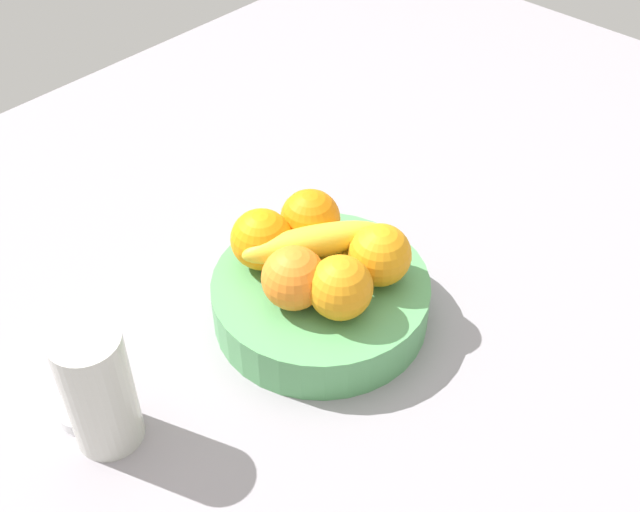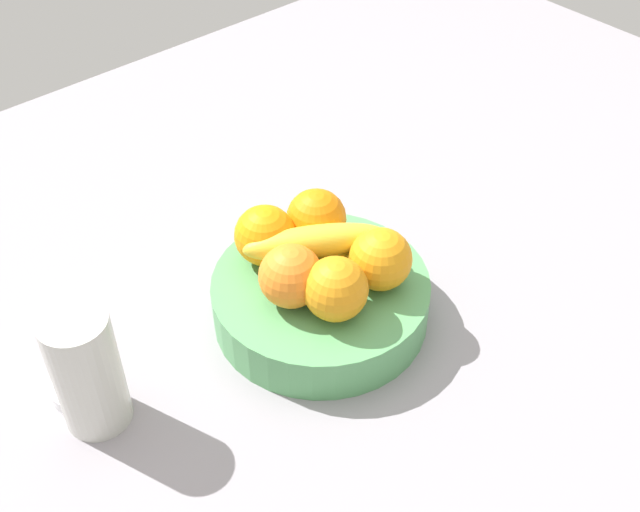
% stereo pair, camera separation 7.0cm
% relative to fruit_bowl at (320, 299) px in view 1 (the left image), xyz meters
% --- Properties ---
extents(ground_plane, '(1.80, 1.40, 0.03)m').
position_rel_fruit_bowl_xyz_m(ground_plane, '(-0.04, 0.00, -0.04)').
color(ground_plane, gray).
extents(fruit_bowl, '(0.26, 0.26, 0.06)m').
position_rel_fruit_bowl_xyz_m(fruit_bowl, '(0.00, 0.00, 0.00)').
color(fruit_bowl, '#539C5C').
rests_on(fruit_bowl, ground_plane).
extents(orange_front_left, '(0.07, 0.07, 0.07)m').
position_rel_fruit_bowl_xyz_m(orange_front_left, '(0.02, 0.05, 0.07)').
color(orange_front_left, orange).
rests_on(orange_front_left, fruit_bowl).
extents(orange_front_right, '(0.07, 0.07, 0.07)m').
position_rel_fruit_bowl_xyz_m(orange_front_right, '(-0.05, 0.05, 0.07)').
color(orange_front_right, orange).
rests_on(orange_front_right, fruit_bowl).
extents(orange_center, '(0.07, 0.07, 0.07)m').
position_rel_fruit_bowl_xyz_m(orange_center, '(-0.04, -0.06, 0.07)').
color(orange_center, orange).
rests_on(orange_center, fruit_bowl).
extents(orange_back_left, '(0.07, 0.07, 0.07)m').
position_rel_fruit_bowl_xyz_m(orange_back_left, '(0.02, -0.07, 0.07)').
color(orange_back_left, orange).
rests_on(orange_back_left, fruit_bowl).
extents(orange_back_right, '(0.07, 0.07, 0.07)m').
position_rel_fruit_bowl_xyz_m(orange_back_right, '(0.04, -0.00, 0.07)').
color(orange_back_right, orange).
rests_on(orange_back_right, fruit_bowl).
extents(banana_bunch, '(0.17, 0.15, 0.06)m').
position_rel_fruit_bowl_xyz_m(banana_bunch, '(-0.02, -0.03, 0.06)').
color(banana_bunch, yellow).
rests_on(banana_bunch, fruit_bowl).
extents(thermos_tumbler, '(0.07, 0.07, 0.15)m').
position_rel_fruit_bowl_xyz_m(thermos_tumbler, '(0.28, -0.04, 0.05)').
color(thermos_tumbler, beige).
rests_on(thermos_tumbler, ground_plane).
extents(jar_lid, '(0.06, 0.06, 0.02)m').
position_rel_fruit_bowl_xyz_m(jar_lid, '(0.28, -0.09, -0.02)').
color(jar_lid, white).
rests_on(jar_lid, ground_plane).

